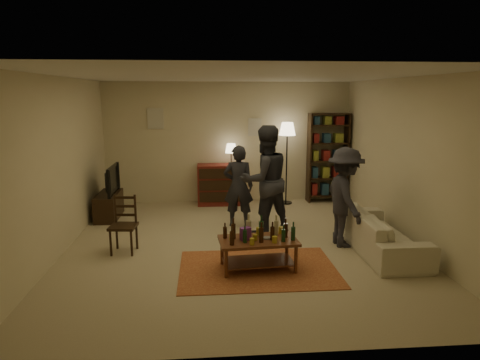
{
  "coord_description": "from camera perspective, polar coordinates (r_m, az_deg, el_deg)",
  "views": [
    {
      "loc": [
        -0.53,
        -6.62,
        2.43
      ],
      "look_at": [
        0.03,
        0.1,
        1.07
      ],
      "focal_mm": 32.0,
      "sensor_mm": 36.0,
      "label": 1
    }
  ],
  "objects": [
    {
      "name": "dresser",
      "position": [
        9.54,
        -2.62,
        -0.44
      ],
      "size": [
        1.0,
        0.5,
        1.36
      ],
      "color": "maroon",
      "rests_on": "ground"
    },
    {
      "name": "person_right",
      "position": [
        7.46,
        3.34,
        -0.02
      ],
      "size": [
        1.13,
        1.01,
        1.91
      ],
      "primitive_type": "imported",
      "rotation": [
        0.0,
        0.0,
        3.51
      ],
      "color": "#2A2B33",
      "rests_on": "ground"
    },
    {
      "name": "person_by_sofa",
      "position": [
        7.06,
        13.8,
        -2.25
      ],
      "size": [
        0.65,
        1.07,
        1.61
      ],
      "primitive_type": "imported",
      "rotation": [
        0.0,
        0.0,
        1.62
      ],
      "color": "#2A2932",
      "rests_on": "ground"
    },
    {
      "name": "floor_lamp",
      "position": [
        9.48,
        6.31,
        6.02
      ],
      "size": [
        0.36,
        0.36,
        1.82
      ],
      "color": "black",
      "rests_on": "ground"
    },
    {
      "name": "room_shell",
      "position": [
        9.62,
        -5.5,
        7.67
      ],
      "size": [
        6.0,
        6.0,
        6.0
      ],
      "color": "beige",
      "rests_on": "ground"
    },
    {
      "name": "dining_chair",
      "position": [
        6.92,
        -15.2,
        -5.44
      ],
      "size": [
        0.43,
        0.43,
        0.91
      ],
      "rotation": [
        0.0,
        0.0,
        -0.1
      ],
      "color": "black",
      "rests_on": "ground"
    },
    {
      "name": "bookshelf",
      "position": [
        9.9,
        11.6,
        3.05
      ],
      "size": [
        0.9,
        0.34,
        2.02
      ],
      "color": "black",
      "rests_on": "ground"
    },
    {
      "name": "tv_stand",
      "position": [
        8.87,
        -17.1,
        -2.45
      ],
      "size": [
        0.4,
        1.0,
        1.06
      ],
      "color": "black",
      "rests_on": "ground"
    },
    {
      "name": "floor",
      "position": [
        7.07,
        -0.17,
        -8.72
      ],
      "size": [
        6.0,
        6.0,
        0.0
      ],
      "primitive_type": "plane",
      "color": "#C6B793",
      "rests_on": "ground"
    },
    {
      "name": "rug",
      "position": [
        6.18,
        2.4,
        -11.73
      ],
      "size": [
        2.2,
        1.5,
        0.01
      ],
      "primitive_type": "cube",
      "color": "#9C3F22",
      "rests_on": "ground"
    },
    {
      "name": "sofa",
      "position": [
        7.11,
        18.18,
        -6.59
      ],
      "size": [
        0.81,
        2.08,
        0.61
      ],
      "primitive_type": "imported",
      "rotation": [
        0.0,
        0.0,
        1.57
      ],
      "color": "beige",
      "rests_on": "ground"
    },
    {
      "name": "person_left",
      "position": [
        7.9,
        -0.22,
        -0.82
      ],
      "size": [
        0.6,
        0.43,
        1.52
      ],
      "primitive_type": "imported",
      "rotation": [
        0.0,
        0.0,
        3.02
      ],
      "color": "#222229",
      "rests_on": "ground"
    },
    {
      "name": "coffee_table",
      "position": [
        6.03,
        2.42,
        -8.28
      ],
      "size": [
        1.12,
        0.67,
        0.78
      ],
      "rotation": [
        0.0,
        0.0,
        0.08
      ],
      "color": "brown",
      "rests_on": "ground"
    }
  ]
}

